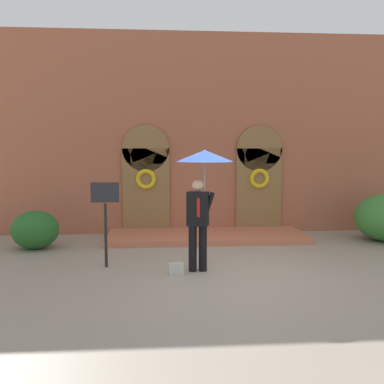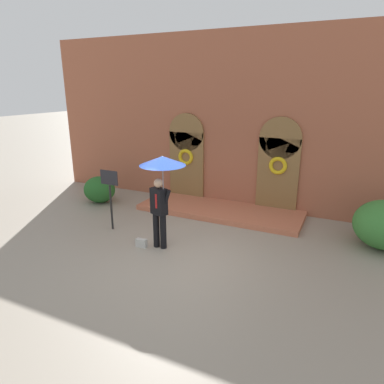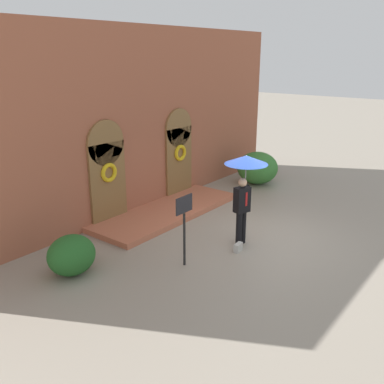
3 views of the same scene
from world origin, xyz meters
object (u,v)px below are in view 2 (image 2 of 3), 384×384
at_px(person_with_umbrella, 162,175).
at_px(shrub_left, 99,190).
at_px(sign_post, 110,190).
at_px(handbag, 141,243).

distance_m(person_with_umbrella, shrub_left, 4.62).
relative_size(person_with_umbrella, sign_post, 1.37).
xyz_separation_m(person_with_umbrella, shrub_left, (-3.81, 2.17, -1.45)).
xyz_separation_m(person_with_umbrella, sign_post, (-1.92, 0.43, -0.75)).
relative_size(handbag, shrub_left, 0.25).
height_order(person_with_umbrella, shrub_left, person_with_umbrella).
distance_m(person_with_umbrella, handbag, 1.89).
height_order(person_with_umbrella, handbag, person_with_umbrella).
bearing_deg(person_with_umbrella, sign_post, 167.48).
xyz_separation_m(sign_post, shrub_left, (-1.89, 1.75, -0.70)).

